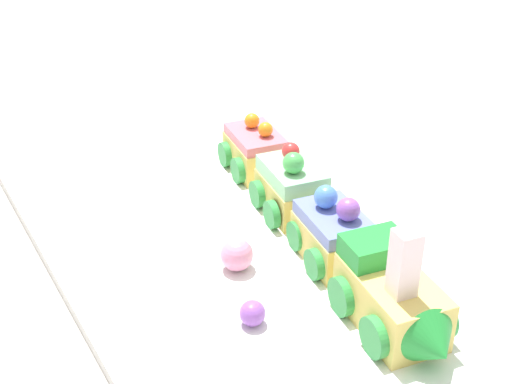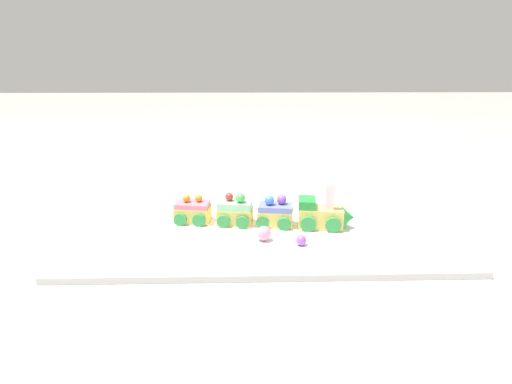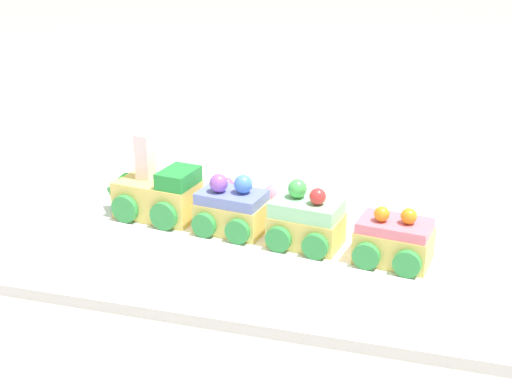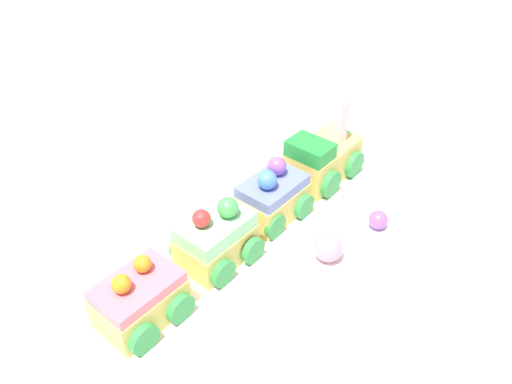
{
  "view_description": "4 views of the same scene",
  "coord_description": "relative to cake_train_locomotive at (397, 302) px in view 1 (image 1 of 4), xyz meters",
  "views": [
    {
      "loc": [
        0.44,
        -0.3,
        0.37
      ],
      "look_at": [
        -0.05,
        -0.01,
        0.05
      ],
      "focal_mm": 50.0,
      "sensor_mm": 36.0,
      "label": 1
    },
    {
      "loc": [
        -0.03,
        -0.77,
        0.33
      ],
      "look_at": [
        -0.01,
        0.03,
        0.08
      ],
      "focal_mm": 28.0,
      "sensor_mm": 36.0,
      "label": 2
    },
    {
      "loc": [
        -0.2,
        0.7,
        0.34
      ],
      "look_at": [
        0.0,
        0.01,
        0.06
      ],
      "focal_mm": 50.0,
      "sensor_mm": 36.0,
      "label": 3
    },
    {
      "loc": [
        -0.33,
        -0.19,
        0.36
      ],
      "look_at": [
        0.0,
        0.02,
        0.06
      ],
      "focal_mm": 35.0,
      "sensor_mm": 36.0,
      "label": 4
    }
  ],
  "objects": [
    {
      "name": "cake_car_blueberry",
      "position": [
        -0.1,
        0.01,
        -0.0
      ],
      "size": [
        0.08,
        0.07,
        0.07
      ],
      "rotation": [
        0.0,
        0.0,
        -0.14
      ],
      "color": "#EACC66",
      "rests_on": "display_board"
    },
    {
      "name": "cake_car_strawberry",
      "position": [
        -0.28,
        0.04,
        -0.0
      ],
      "size": [
        0.08,
        0.07,
        0.06
      ],
      "rotation": [
        0.0,
        0.0,
        -0.14
      ],
      "color": "#EACC66",
      "rests_on": "display_board"
    },
    {
      "name": "gumball_purple",
      "position": [
        -0.06,
        -0.09,
        -0.02
      ],
      "size": [
        0.02,
        0.02,
        0.02
      ],
      "primitive_type": "sphere",
      "color": "#9956C6",
      "rests_on": "display_board"
    },
    {
      "name": "gumball_pink",
      "position": [
        -0.13,
        -0.07,
        -0.01
      ],
      "size": [
        0.03,
        0.03,
        0.03
      ],
      "primitive_type": "sphere",
      "color": "pink",
      "rests_on": "display_board"
    },
    {
      "name": "ground_plane",
      "position": [
        -0.13,
        -0.01,
        -0.04
      ],
      "size": [
        10.0,
        10.0,
        0.0
      ],
      "primitive_type": "plane",
      "color": "gray"
    },
    {
      "name": "cake_train_locomotive",
      "position": [
        0.0,
        0.0,
        0.0
      ],
      "size": [
        0.12,
        0.08,
        0.1
      ],
      "rotation": [
        0.0,
        0.0,
        -0.14
      ],
      "color": "#EACC66",
      "rests_on": "display_board"
    },
    {
      "name": "cake_car_mint",
      "position": [
        -0.19,
        0.03,
        -0.0
      ],
      "size": [
        0.08,
        0.07,
        0.07
      ],
      "rotation": [
        0.0,
        0.0,
        -0.14
      ],
      "color": "#EACC66",
      "rests_on": "display_board"
    },
    {
      "name": "display_board",
      "position": [
        -0.13,
        -0.01,
        -0.03
      ],
      "size": [
        0.74,
        0.4,
        0.01
      ],
      "primitive_type": "cube",
      "color": "white",
      "rests_on": "ground_plane"
    }
  ]
}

